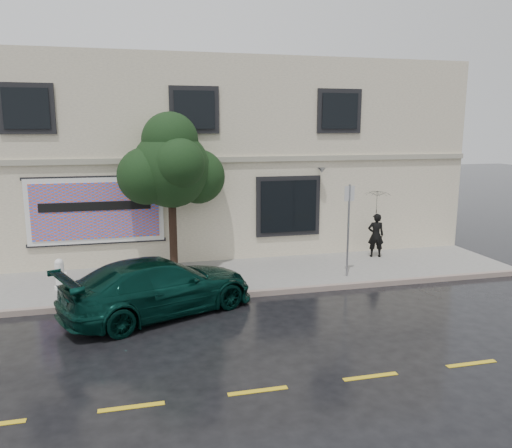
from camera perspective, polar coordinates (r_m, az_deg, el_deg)
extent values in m
plane|color=black|center=(12.51, -3.74, -10.83)|extent=(90.00, 90.00, 0.00)
cube|color=#9A9891|center=(15.52, -5.86, -6.21)|extent=(20.00, 3.50, 0.15)
cube|color=gray|center=(13.87, -4.84, -8.29)|extent=(20.00, 0.18, 0.16)
cube|color=gold|center=(9.41, 0.22, -18.53)|extent=(19.00, 0.12, 0.01)
cube|color=beige|center=(20.58, -8.31, 7.67)|extent=(20.00, 8.00, 7.00)
cube|color=#9E9984|center=(16.56, -6.94, 7.28)|extent=(20.00, 0.12, 0.18)
cube|color=black|center=(17.42, 3.70, 2.05)|extent=(2.30, 0.10, 2.10)
cube|color=black|center=(17.36, 3.76, 2.02)|extent=(2.00, 0.05, 1.80)
cube|color=black|center=(16.63, -24.80, 11.91)|extent=(1.30, 0.05, 1.20)
cube|color=black|center=(16.48, -7.04, 12.83)|extent=(1.30, 0.05, 1.20)
cube|color=black|center=(17.79, 9.57, 12.62)|extent=(1.30, 0.05, 1.20)
cube|color=white|center=(16.63, -17.81, 1.47)|extent=(4.20, 0.06, 2.10)
cube|color=#DA5B30|center=(16.59, -17.82, 1.45)|extent=(3.90, 0.04, 1.80)
cube|color=black|center=(16.85, -17.60, -2.04)|extent=(4.30, 0.10, 0.10)
cube|color=black|center=(16.52, -18.02, 5.08)|extent=(4.30, 0.10, 0.10)
cube|color=black|center=(16.53, -17.86, 1.94)|extent=(3.40, 0.02, 0.28)
imported|color=black|center=(12.87, -10.97, -7.01)|extent=(5.36, 3.95, 1.43)
imported|color=black|center=(18.01, 13.53, -1.25)|extent=(0.64, 0.50, 1.55)
imported|color=black|center=(17.81, 13.69, 2.28)|extent=(1.23, 1.23, 0.70)
cylinder|color=#312016|center=(15.99, -9.45, -1.26)|extent=(0.25, 0.25, 2.29)
sphere|color=black|center=(15.69, -9.69, 6.25)|extent=(2.41, 2.41, 2.41)
cylinder|color=white|center=(15.27, -21.41, -6.75)|extent=(0.34, 0.34, 0.09)
cylinder|color=white|center=(15.17, -21.50, -5.47)|extent=(0.25, 0.25, 0.62)
sphere|color=white|center=(15.08, -21.59, -4.17)|extent=(0.25, 0.25, 0.25)
cylinder|color=white|center=(15.16, -21.51, -5.36)|extent=(0.36, 0.11, 0.11)
cylinder|color=gray|center=(15.35, 10.49, -0.79)|extent=(0.06, 0.06, 2.83)
cube|color=silver|center=(15.16, 10.64, 3.44)|extent=(0.35, 0.08, 0.46)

